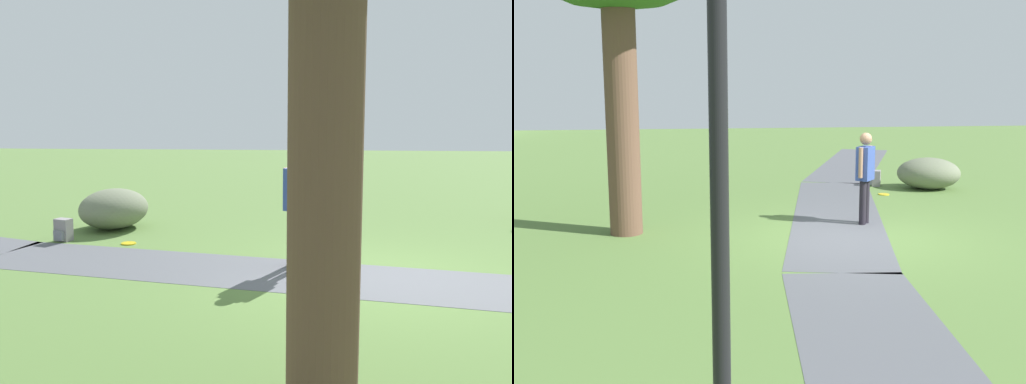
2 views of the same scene
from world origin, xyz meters
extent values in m
plane|color=#57783B|center=(0.00, 0.00, 0.00)|extent=(48.00, 48.00, 0.00)
cube|color=#55575E|center=(1.89, -0.25, 0.00)|extent=(8.18, 3.30, 0.01)
cube|color=#55575E|center=(9.55, -2.47, 0.00)|extent=(8.09, 4.45, 0.01)
cylinder|color=brown|center=(0.79, 3.84, 2.38)|extent=(0.57, 0.57, 4.76)
cylinder|color=black|center=(-7.49, 2.53, 1.62)|extent=(0.10, 0.10, 3.23)
ellipsoid|color=slate|center=(4.63, -3.19, 0.39)|extent=(1.63, 1.84, 0.78)
cylinder|color=black|center=(0.96, -0.53, 0.42)|extent=(0.13, 0.13, 0.85)
cylinder|color=black|center=(1.09, -0.63, 0.42)|extent=(0.13, 0.13, 0.85)
cube|color=#354A98|center=(1.03, -0.58, 1.16)|extent=(0.43, 0.41, 0.63)
cylinder|color=#9F765B|center=(0.85, -0.44, 1.20)|extent=(0.08, 0.08, 0.56)
cylinder|color=#9F765B|center=(1.20, -0.71, 1.20)|extent=(0.08, 0.08, 0.56)
sphere|color=#9F765B|center=(1.03, -0.58, 1.63)|extent=(0.23, 0.23, 0.23)
cube|color=gray|center=(5.20, -2.02, 0.20)|extent=(0.33, 0.28, 0.40)
cube|color=gray|center=(5.24, -1.90, 0.12)|extent=(0.20, 0.12, 0.18)
cylinder|color=gold|center=(3.97, -1.86, 0.01)|extent=(0.26, 0.26, 0.02)
camera|label=1|loc=(0.97, 8.49, 2.44)|focal=43.29mm
camera|label=2|loc=(-10.85, 2.67, 2.80)|focal=45.93mm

